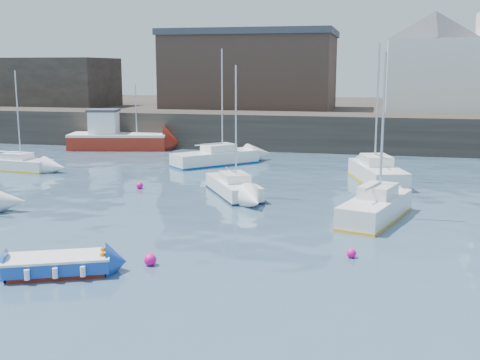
% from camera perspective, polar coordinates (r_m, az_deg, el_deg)
% --- Properties ---
extents(water, '(220.00, 220.00, 0.00)m').
position_cam_1_polar(water, '(18.36, -8.56, -11.42)').
color(water, '#2D4760').
rests_on(water, ground).
extents(quay_wall, '(90.00, 5.00, 3.00)m').
position_cam_1_polar(quay_wall, '(51.47, 5.75, 4.61)').
color(quay_wall, '#28231E').
rests_on(quay_wall, ground).
extents(land_strip, '(90.00, 32.00, 2.80)m').
position_cam_1_polar(land_strip, '(69.31, 7.63, 6.03)').
color(land_strip, '#28231E').
rests_on(land_strip, ground).
extents(bldg_east_d, '(11.14, 11.14, 8.95)m').
position_cam_1_polar(bldg_east_d, '(57.49, 17.84, 10.65)').
color(bldg_east_d, white).
rests_on(bldg_east_d, land_strip).
extents(warehouse, '(16.40, 10.40, 7.60)m').
position_cam_1_polar(warehouse, '(60.08, 1.04, 10.41)').
color(warehouse, '#3D2D26').
rests_on(warehouse, land_strip).
extents(bldg_west, '(14.00, 8.00, 5.00)m').
position_cam_1_polar(bldg_west, '(67.26, -18.05, 8.80)').
color(bldg_west, '#353028').
rests_on(bldg_west, land_strip).
extents(blue_dinghy, '(3.74, 2.73, 0.66)m').
position_cam_1_polar(blue_dinghy, '(21.23, -16.90, -7.65)').
color(blue_dinghy, maroon).
rests_on(blue_dinghy, ground).
extents(fishing_boat, '(8.66, 4.70, 5.43)m').
position_cam_1_polar(fishing_boat, '(52.30, -11.71, 4.05)').
color(fishing_boat, maroon).
rests_on(fishing_boat, ground).
extents(sailboat_b, '(4.23, 5.55, 6.97)m').
position_cam_1_polar(sailboat_b, '(32.74, -0.64, -0.64)').
color(sailboat_b, white).
rests_on(sailboat_b, ground).
extents(sailboat_c, '(3.45, 6.00, 7.52)m').
position_cam_1_polar(sailboat_c, '(28.09, 12.75, -2.55)').
color(sailboat_c, white).
rests_on(sailboat_c, ground).
extents(sailboat_e, '(5.34, 2.24, 6.67)m').
position_cam_1_polar(sailboat_e, '(43.37, -20.53, 1.44)').
color(sailboat_e, white).
rests_on(sailboat_e, ground).
extents(sailboat_f, '(3.78, 6.67, 8.27)m').
position_cam_1_polar(sailboat_f, '(37.29, 12.88, 0.68)').
color(sailboat_f, white).
rests_on(sailboat_f, ground).
extents(sailboat_h, '(5.82, 5.97, 8.13)m').
position_cam_1_polar(sailboat_h, '(42.94, -2.34, 2.16)').
color(sailboat_h, white).
rests_on(sailboat_h, ground).
extents(buoy_near, '(0.44, 0.44, 0.44)m').
position_cam_1_polar(buoy_near, '(21.59, -8.50, -8.00)').
color(buoy_near, '#FF078D').
rests_on(buoy_near, ground).
extents(buoy_mid, '(0.36, 0.36, 0.36)m').
position_cam_1_polar(buoy_mid, '(22.56, 10.51, -7.24)').
color(buoy_mid, '#FF078D').
rests_on(buoy_mid, ground).
extents(buoy_far, '(0.40, 0.40, 0.40)m').
position_cam_1_polar(buoy_far, '(34.97, -9.48, -0.81)').
color(buoy_far, '#FF078D').
rests_on(buoy_far, ground).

